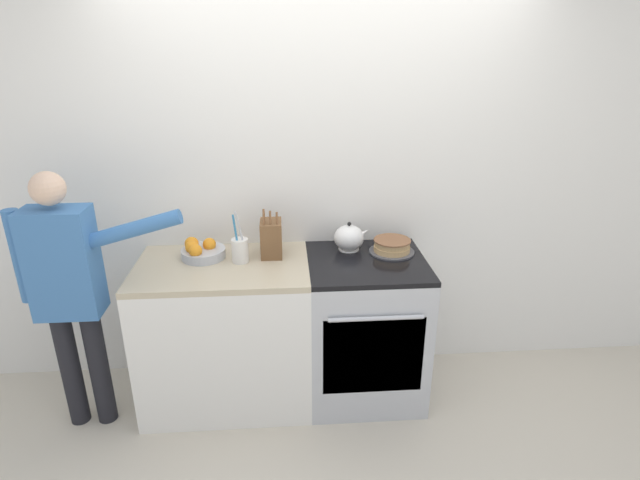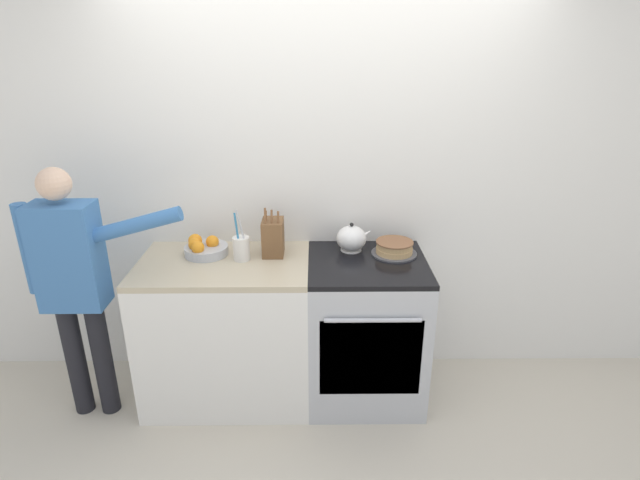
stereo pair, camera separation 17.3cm
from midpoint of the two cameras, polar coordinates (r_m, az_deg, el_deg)
ground_plane at (r=3.16m, az=2.31°, el=-20.37°), size 16.00×16.00×0.00m
wall_back at (r=3.14m, az=2.08°, el=6.51°), size 8.00×0.04×2.60m
counter_cabinet at (r=3.18m, az=-8.92°, el=-10.07°), size 1.01×0.66×0.92m
stove_range at (r=3.17m, az=6.77°, el=-10.07°), size 0.70×0.69×0.92m
layer_cake at (r=3.07m, az=10.09°, el=-0.95°), size 0.28×0.28×0.08m
tea_kettle at (r=3.08m, az=5.25°, el=0.15°), size 0.23×0.18×0.18m
knife_block at (r=3.00m, az=-3.76°, el=0.31°), size 0.13×0.17×0.31m
utensil_crock at (r=2.96m, az=-7.33°, el=-0.90°), size 0.10×0.10×0.32m
fruit_bowl at (r=3.08m, az=-11.54°, el=-0.91°), size 0.26×0.26×0.12m
person_baker at (r=3.05m, az=-24.84°, el=-3.90°), size 0.90×0.20×1.53m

